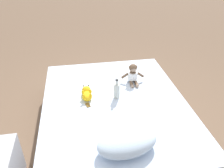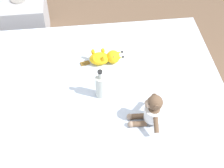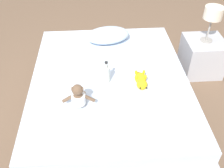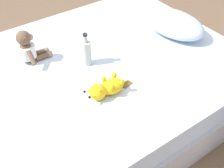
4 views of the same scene
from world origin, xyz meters
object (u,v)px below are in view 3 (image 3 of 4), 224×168
Objects in this scene: bed at (110,92)px; bedside_lamp at (213,14)px; plush_monkey at (78,97)px; nightstand at (202,56)px; pillow at (108,35)px; plush_yellow_creature at (141,81)px; glass_bottle at (106,74)px.

bed is 1.42m from bedside_lamp.
nightstand is (1.47, 0.95, -0.29)m from plush_monkey.
pillow reaches higher than plush_yellow_creature.
plush_yellow_creature is 1.18m from bedside_lamp.
pillow is at bearing 88.30° from bed.
bed is 3.56× the size of pillow.
glass_bottle is at bearing -152.01° from bedside_lamp.
plush_yellow_creature is at bearing -141.38° from nightstand.
bedside_lamp is at bearing 25.70° from bed.
glass_bottle is (0.26, 0.30, -0.00)m from plush_monkey.
bed is at bearing -154.30° from nightstand.
bedside_lamp reaches higher than bed.
pillow is 1.68× the size of plush_yellow_creature.
plush_monkey is 1.22× the size of glass_bottle.
pillow is 1.19m from bedside_lamp.
bed is 4.72× the size of bedside_lamp.
plush_yellow_creature is (0.29, -0.14, 0.26)m from bed.
nightstand is (1.21, 0.64, -0.29)m from glass_bottle.
bed is at bearing 154.10° from plush_yellow_creature.
pillow is at bearing 175.05° from bedside_lamp.
plush_yellow_creature is 1.40× the size of glass_bottle.
plush_monkey is (-0.29, -0.38, 0.31)m from bed.
bed is 5.99× the size of plush_yellow_creature.
plush_yellow_creature reaches higher than nightstand.
bedside_lamp is (1.18, 0.57, 0.56)m from bed.
plush_monkey reaches higher than plush_yellow_creature.
bed is at bearing 66.71° from glass_bottle.
plush_monkey is at bearing -130.35° from glass_bottle.
bed is 6.87× the size of plush_monkey.
glass_bottle reaches higher than nightstand.
pillow is 1.20m from nightstand.
pillow is 1.09m from plush_monkey.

